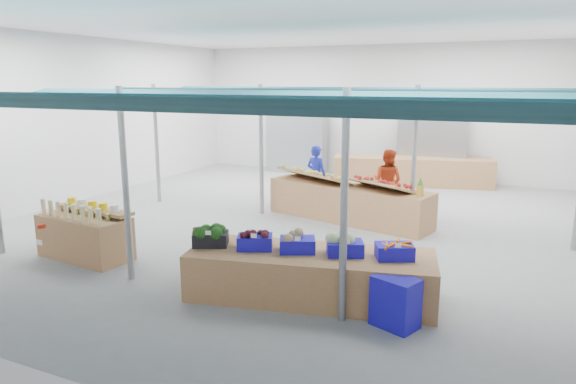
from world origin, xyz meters
name	(u,v)px	position (x,y,z in m)	size (l,w,h in m)	color
floor	(292,223)	(0.00, 0.00, 0.00)	(13.00, 13.00, 0.00)	slate
hall	(317,99)	(0.00, 1.44, 2.65)	(13.00, 13.00, 13.00)	silver
pole_grid	(290,154)	(0.75, -1.75, 1.81)	(10.00, 4.60, 3.00)	gray
awnings	(290,98)	(0.75, -1.75, 2.78)	(9.50, 7.08, 0.30)	black
back_shelving_left	(297,143)	(-2.50, 6.00, 1.00)	(2.00, 0.50, 2.00)	#B23F33
back_shelving_right	(432,150)	(2.00, 6.00, 1.00)	(2.00, 0.50, 2.00)	#B23F33
bottle_shelf	(87,234)	(-2.40, -3.52, 0.42)	(1.77, 1.20, 1.03)	brown
veg_counter	(311,275)	(1.85, -3.49, 0.34)	(3.49, 1.16, 0.68)	brown
fruit_counter	(348,203)	(1.05, 0.74, 0.41)	(3.78, 0.90, 0.81)	brown
far_counter	(412,171)	(1.54, 5.38, 0.42)	(4.62, 0.92, 0.83)	brown
crate_stack	(395,302)	(3.17, -3.88, 0.33)	(0.55, 0.38, 0.66)	#1710B0
vendor_left	(316,175)	(-0.15, 1.84, 0.76)	(0.55, 0.36, 1.51)	#1C26B9
vendor_right	(387,181)	(1.65, 1.84, 0.76)	(0.74, 0.57, 1.51)	#B83516
crate_broccoli	(211,235)	(0.38, -3.81, 0.84)	(0.60, 0.53, 0.35)	black
crate_beets	(255,240)	(1.05, -3.66, 0.81)	(0.60, 0.53, 0.29)	#1710B0
crate_celeriac	(297,242)	(1.66, -3.53, 0.82)	(0.60, 0.53, 0.31)	#1710B0
crate_cabbage	(345,244)	(2.33, -3.39, 0.84)	(0.60, 0.53, 0.35)	#1710B0
crate_carrots	(394,251)	(2.99, -3.24, 0.79)	(0.60, 0.53, 0.29)	#1710B0
sparrow	(197,231)	(0.26, -3.95, 0.93)	(0.12, 0.09, 0.11)	brown
pole_ribbon	(41,228)	(-1.51, -5.14, 1.08)	(0.12, 0.12, 0.28)	red
apple_heap_yellow	(313,174)	(0.15, 0.86, 0.98)	(2.01, 1.49, 0.27)	#997247
apple_heap_red	(378,182)	(1.77, 0.47, 0.98)	(1.65, 1.31, 0.27)	#997247
pineapple	(420,187)	(2.69, 0.25, 0.99)	(0.14, 0.14, 0.39)	#8C6019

